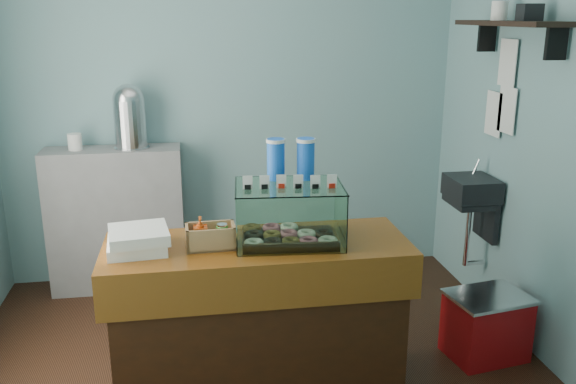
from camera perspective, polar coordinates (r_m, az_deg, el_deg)
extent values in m
plane|color=black|center=(3.84, -3.14, -16.06)|extent=(3.50, 3.50, 0.00)
cube|color=#79A7B1|center=(4.78, -5.41, 8.40)|extent=(3.50, 0.04, 2.80)
cube|color=#79A7B1|center=(1.87, 1.31, -4.12)|extent=(3.50, 0.04, 2.80)
cube|color=#79A7B1|center=(3.89, 23.18, 5.34)|extent=(0.04, 3.00, 2.80)
cube|color=black|center=(4.38, 16.81, 0.35)|extent=(0.30, 0.35, 0.15)
cube|color=black|center=(4.50, 18.09, -2.03)|extent=(0.04, 0.30, 0.35)
cylinder|color=silver|center=(4.47, 17.19, 2.22)|extent=(0.02, 0.02, 0.12)
cylinder|color=silver|center=(4.49, 16.44, -3.95)|extent=(0.04, 0.04, 0.45)
cube|color=black|center=(4.02, 20.04, 14.62)|extent=(0.25, 1.00, 0.03)
cube|color=black|center=(3.71, 23.81, 12.61)|extent=(0.12, 0.03, 0.18)
cube|color=black|center=(4.41, 18.12, 13.55)|extent=(0.12, 0.03, 0.18)
cube|color=white|center=(4.25, 19.80, 7.21)|extent=(0.01, 0.21, 0.30)
cube|color=white|center=(4.41, 18.68, 6.95)|extent=(0.01, 0.21, 0.30)
cube|color=white|center=(4.26, 19.86, 11.30)|extent=(0.01, 0.21, 0.30)
cube|color=#3C1B0B|center=(3.41, -2.77, -12.33)|extent=(1.50, 0.56, 0.84)
cube|color=#4E260A|center=(3.22, -2.88, -5.28)|extent=(1.60, 0.60, 0.06)
cube|color=#4E260A|center=(3.01, -2.23, -9.35)|extent=(1.60, 0.04, 0.18)
cube|color=gray|center=(4.82, -15.72, -2.48)|extent=(1.00, 0.32, 1.10)
cube|color=#321E0F|center=(3.23, 0.09, -4.42)|extent=(0.52, 0.39, 0.02)
torus|color=beige|center=(3.10, -3.18, -4.79)|extent=(0.10, 0.10, 0.03)
torus|color=black|center=(3.11, -1.45, -4.75)|extent=(0.10, 0.10, 0.03)
torus|color=brown|center=(3.11, 0.26, -4.70)|extent=(0.10, 0.10, 0.03)
torus|color=#CC606E|center=(3.12, 1.97, -4.65)|extent=(0.10, 0.10, 0.03)
torus|color=beige|center=(3.13, 3.67, -4.60)|extent=(0.10, 0.10, 0.03)
torus|color=black|center=(3.21, -3.23, -4.06)|extent=(0.10, 0.10, 0.03)
torus|color=brown|center=(3.21, -1.57, -4.01)|extent=(0.10, 0.10, 0.03)
torus|color=#CC606E|center=(3.22, 0.09, -3.97)|extent=(0.10, 0.10, 0.03)
torus|color=beige|center=(3.23, 1.74, -3.92)|extent=(0.10, 0.10, 0.03)
torus|color=black|center=(3.24, 3.38, -3.87)|extent=(0.10, 0.10, 0.03)
torus|color=brown|center=(3.32, -3.28, -3.37)|extent=(0.10, 0.10, 0.03)
torus|color=#CC606E|center=(3.32, -1.67, -3.33)|extent=(0.10, 0.10, 0.03)
torus|color=beige|center=(3.33, -0.07, -3.29)|extent=(0.10, 0.10, 0.03)
cube|color=white|center=(3.00, 0.40, -3.27)|extent=(0.55, 0.05, 0.30)
cube|color=white|center=(3.37, -0.18, -1.01)|extent=(0.55, 0.05, 0.30)
cube|color=white|center=(3.17, -4.84, -2.19)|extent=(0.04, 0.40, 0.30)
cube|color=white|center=(3.22, 4.96, -1.95)|extent=(0.04, 0.40, 0.30)
cube|color=white|center=(3.14, 0.09, 0.56)|extent=(0.59, 0.46, 0.01)
cube|color=white|center=(3.07, -3.80, 0.90)|extent=(0.05, 0.01, 0.07)
cube|color=black|center=(3.08, -3.80, 0.49)|extent=(0.03, 0.02, 0.02)
cube|color=white|center=(3.07, -2.21, 0.94)|extent=(0.05, 0.01, 0.07)
cube|color=black|center=(3.08, -2.21, 0.53)|extent=(0.03, 0.02, 0.02)
cube|color=white|center=(3.08, -0.62, 0.97)|extent=(0.05, 0.01, 0.07)
cube|color=red|center=(3.08, -0.62, 0.56)|extent=(0.03, 0.02, 0.02)
cube|color=white|center=(3.08, 0.96, 1.01)|extent=(0.05, 0.01, 0.07)
cube|color=black|center=(3.09, 0.96, 0.59)|extent=(0.03, 0.02, 0.02)
cube|color=white|center=(3.09, 2.54, 1.04)|extent=(0.05, 0.01, 0.07)
cube|color=black|center=(3.10, 2.53, 0.63)|extent=(0.03, 0.02, 0.02)
cube|color=white|center=(3.10, 4.10, 1.07)|extent=(0.05, 0.01, 0.07)
cube|color=red|center=(3.11, 4.09, 0.66)|extent=(0.03, 0.02, 0.02)
cylinder|color=blue|center=(3.23, -1.15, 3.09)|extent=(0.09, 0.09, 0.22)
cylinder|color=white|center=(3.21, -1.16, 4.83)|extent=(0.10, 0.10, 0.02)
cylinder|color=blue|center=(3.24, 1.67, 3.14)|extent=(0.09, 0.09, 0.22)
cylinder|color=white|center=(3.22, 1.68, 4.87)|extent=(0.10, 0.10, 0.02)
cube|color=tan|center=(3.17, -7.22, -5.06)|extent=(0.25, 0.16, 0.01)
cube|color=tan|center=(3.08, -7.16, -4.58)|extent=(0.25, 0.02, 0.12)
cube|color=tan|center=(3.21, -7.34, -3.73)|extent=(0.25, 0.02, 0.12)
cube|color=tan|center=(3.14, -9.40, -4.27)|extent=(0.02, 0.15, 0.12)
cube|color=tan|center=(3.16, -5.11, -4.02)|extent=(0.02, 0.15, 0.12)
imported|color=#C34812|center=(3.14, -8.18, -3.68)|extent=(0.07, 0.07, 0.16)
cylinder|color=green|center=(3.15, -6.16, -4.05)|extent=(0.06, 0.06, 0.10)
cylinder|color=silver|center=(3.13, -6.19, -3.10)|extent=(0.05, 0.05, 0.01)
cube|color=white|center=(3.19, -13.93, -4.83)|extent=(0.31, 0.31, 0.06)
cube|color=white|center=(3.16, -13.81, -3.90)|extent=(0.33, 0.33, 0.06)
cylinder|color=silver|center=(4.66, -14.39, 4.05)|extent=(0.26, 0.26, 0.01)
cylinder|color=silver|center=(4.62, -14.55, 6.22)|extent=(0.23, 0.23, 0.35)
sphere|color=silver|center=(4.60, -14.70, 8.36)|extent=(0.23, 0.23, 0.23)
cube|color=#AD0D10|center=(4.04, 18.04, -11.93)|extent=(0.50, 0.40, 0.39)
cube|color=silver|center=(3.95, 18.30, -9.29)|extent=(0.52, 0.43, 0.02)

